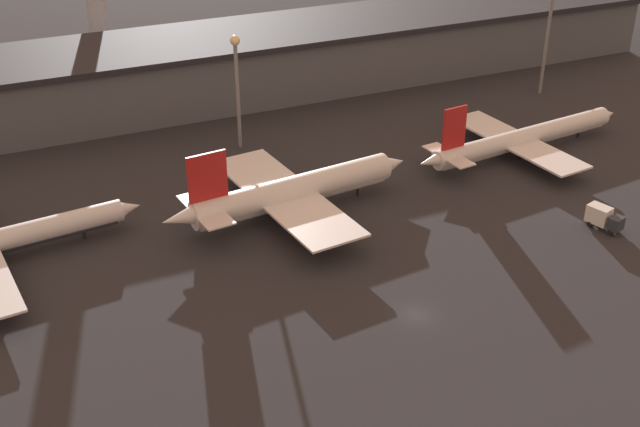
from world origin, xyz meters
name	(u,v)px	position (x,y,z in m)	size (l,w,h in m)	color
ground	(416,315)	(0.00, 0.00, 0.00)	(600.00, 600.00, 0.00)	#26262B
terminal_building	(211,68)	(0.00, 86.46, 6.79)	(210.99, 26.08, 13.48)	#4C515B
airplane_1	(292,192)	(-4.27, 31.72, 3.92)	(43.19, 35.03, 13.78)	silver
airplane_2	(522,139)	(42.87, 35.36, 3.05)	(47.26, 30.27, 12.40)	silver
service_vehicle_1	(603,217)	(37.45, 7.71, 1.92)	(3.79, 5.98, 3.49)	#282D38
lamp_post_1	(237,76)	(-3.10, 59.70, 13.84)	(1.80, 1.80, 21.29)	slate
lamp_post_2	(549,26)	(66.15, 59.70, 14.84)	(1.80, 1.80, 23.09)	slate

